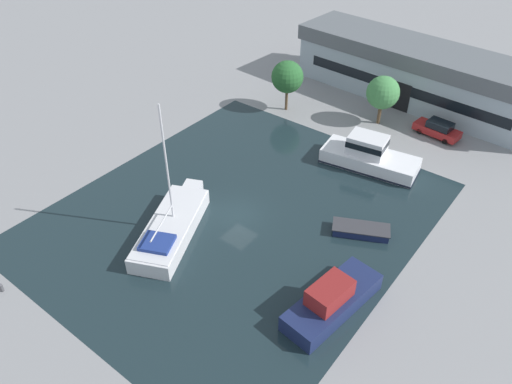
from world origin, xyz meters
name	(u,v)px	position (x,y,z in m)	size (l,w,h in m)	color
ground_plane	(239,215)	(0.00, 0.00, 0.00)	(440.00, 440.00, 0.00)	gray
water_canal	(239,215)	(0.00, 0.00, 0.00)	(27.66, 32.33, 0.01)	#19282D
warehouse_building	(418,73)	(2.79, 29.55, 3.27)	(30.31, 9.82, 6.46)	#99A8B2
quay_tree_near_building	(287,77)	(-7.72, 18.04, 4.01)	(3.58, 3.58, 5.82)	brown
quay_tree_by_water	(383,93)	(2.14, 21.67, 3.66)	(3.53, 3.53, 5.44)	brown
parked_car	(438,129)	(8.30, 22.93, 0.86)	(4.97, 2.43, 1.74)	maroon
sailboat_moored	(172,227)	(-2.74, -5.14, 0.77)	(7.05, 10.85, 11.47)	silver
motor_cruiser	(369,156)	(5.18, 13.41, 1.15)	(9.59, 4.81, 3.22)	white
small_dinghy	(361,230)	(9.35, 4.27, 0.36)	(4.92, 3.64, 0.71)	#19234C
cabin_boat	(332,300)	(11.48, -3.94, 0.96)	(3.73, 8.21, 2.66)	#19234C
mooring_bollard	(1,287)	(-8.02, -16.96, 0.38)	(0.28, 0.28, 0.71)	#47474C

